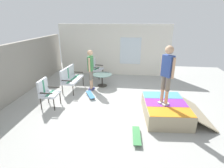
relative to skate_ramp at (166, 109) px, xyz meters
The scene contains 12 objects.
ground_plane 1.82m from the skate_ramp, 70.78° to the left, with size 12.00×12.00×0.10m, color #A8A8A3.
back_wall_cinderblock 5.79m from the skate_ramp, 84.07° to the left, with size 9.00×0.20×2.11m.
house_facade 5.03m from the skate_ramp, 26.47° to the left, with size 0.23×6.00×2.72m.
skate_ramp is the anchor object (origin of this frame).
patio_bench 4.22m from the skate_ramp, 64.68° to the left, with size 1.29×0.64×1.02m.
patio_chair_near_house 4.72m from the skate_ramp, 41.31° to the left, with size 0.72×0.66×1.02m.
patio_chair_by_wall 4.10m from the skate_ramp, 87.46° to the left, with size 0.63×0.56×1.02m.
patio_table 3.50m from the skate_ramp, 45.95° to the left, with size 0.90×0.90×0.57m.
person_watching 3.60m from the skate_ramp, 56.16° to the left, with size 0.48×0.25×1.76m.
person_skater 1.32m from the skate_ramp, 132.83° to the left, with size 0.38×0.36×1.79m.
skateboard_by_bench 3.03m from the skate_ramp, 66.90° to the left, with size 0.80×0.55×0.10m.
skateboard_spare 1.55m from the skate_ramp, 142.96° to the left, with size 0.81×0.24×0.10m.
Camera 1 is at (-5.71, -0.61, 2.99)m, focal length 28.01 mm.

